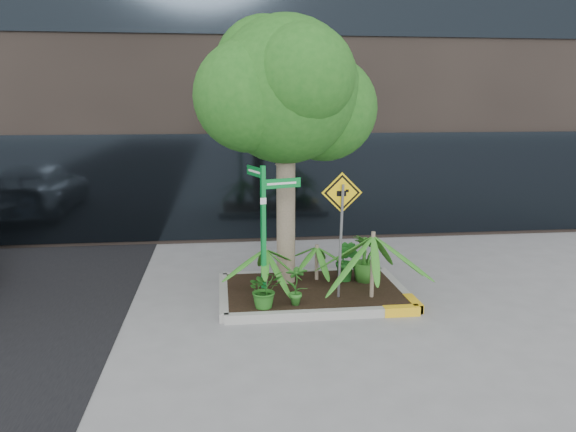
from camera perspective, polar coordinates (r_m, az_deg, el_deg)
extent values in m
plane|color=gray|center=(9.95, 1.63, -8.76)|extent=(80.00, 80.00, 0.00)
cube|color=#9E9E99|center=(11.27, 1.58, -5.92)|extent=(3.20, 0.15, 0.15)
cube|color=#9E9E99|center=(9.22, 3.63, -9.97)|extent=(3.20, 0.15, 0.15)
cube|color=#9E9E99|center=(10.11, -6.57, -8.06)|extent=(0.15, 2.20, 0.15)
cube|color=#9E9E99|center=(10.61, 11.13, -7.26)|extent=(0.15, 2.20, 0.15)
cube|color=yellow|center=(9.54, 11.44, -9.45)|extent=(0.60, 0.17, 0.15)
cube|color=black|center=(10.22, 2.50, -7.50)|extent=(3.05, 2.05, 0.06)
cylinder|color=gray|center=(10.25, -0.22, 1.19)|extent=(0.34, 0.34, 3.23)
cylinder|color=gray|center=(10.12, 0.39, 7.81)|extent=(0.61, 0.17, 1.05)
sphere|color=#205F1B|center=(10.08, -0.23, 12.69)|extent=(2.58, 2.58, 2.58)
sphere|color=#205F1B|center=(10.51, 3.71, 10.86)|extent=(1.94, 1.94, 1.94)
sphere|color=#205F1B|center=(9.81, -3.91, 12.07)|extent=(1.94, 1.94, 1.94)
sphere|color=#205F1B|center=(9.48, 1.57, 14.06)|extent=(1.72, 1.72, 1.72)
sphere|color=#205F1B|center=(10.60, -2.37, 14.95)|extent=(1.83, 1.83, 1.83)
cylinder|color=gray|center=(9.71, 8.57, -4.90)|extent=(0.07, 0.07, 1.15)
cylinder|color=gray|center=(9.76, -2.33, -5.55)|extent=(0.07, 0.07, 0.87)
cylinder|color=gray|center=(10.61, 2.93, -4.70)|extent=(0.07, 0.07, 0.68)
imported|color=#22611B|center=(9.20, -2.40, -7.41)|extent=(0.75, 0.75, 0.63)
imported|color=#2F7021|center=(10.58, 7.89, -4.24)|extent=(0.70, 0.70, 0.89)
imported|color=#2C7524|center=(9.31, 0.86, -6.97)|extent=(0.38, 0.38, 0.70)
imported|color=#1A5A1B|center=(10.54, 6.00, -4.53)|extent=(0.62, 0.62, 0.80)
cube|color=#0C8E34|center=(9.23, -2.51, -2.44)|extent=(0.09, 0.09, 2.45)
cube|color=#0C8E34|center=(9.19, -0.65, 3.34)|extent=(0.65, 0.24, 0.16)
cube|color=#0C8E34|center=(9.33, -3.37, 4.53)|extent=(0.24, 0.65, 0.16)
cube|color=white|center=(9.17, -0.64, 3.33)|extent=(0.50, 0.17, 0.03)
cube|color=white|center=(9.33, -3.45, 4.53)|extent=(0.17, 0.50, 0.03)
cube|color=white|center=(9.06, -2.53, 1.53)|extent=(0.10, 0.04, 0.10)
cylinder|color=slate|center=(9.40, 5.37, -2.69)|extent=(0.06, 0.29, 1.99)
cube|color=yellow|center=(9.21, 5.50, 2.37)|extent=(0.67, 0.04, 0.67)
cube|color=black|center=(9.20, 5.51, 2.36)|extent=(0.60, 0.02, 0.60)
cube|color=yellow|center=(9.19, 5.52, 2.36)|extent=(0.51, 0.02, 0.51)
cube|color=black|center=(9.19, 5.46, 2.29)|extent=(0.16, 0.01, 0.09)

